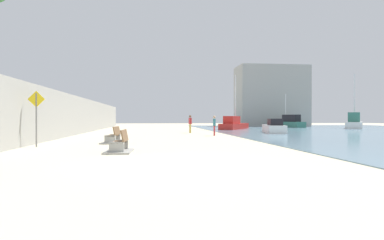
% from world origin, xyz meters
% --- Properties ---
extents(ground_plane, '(120.00, 120.00, 0.00)m').
position_xyz_m(ground_plane, '(0.00, 18.00, 0.00)').
color(ground_plane, beige).
extents(seawall, '(0.80, 64.00, 3.38)m').
position_xyz_m(seawall, '(-7.50, 18.00, 1.69)').
color(seawall, '#9E9E99').
rests_on(seawall, ground).
extents(bench_near, '(1.19, 2.15, 0.98)m').
position_xyz_m(bench_near, '(-2.00, 3.91, 0.23)').
color(bench_near, '#9E9E99').
rests_on(bench_near, ground).
extents(bench_far, '(1.30, 2.20, 0.98)m').
position_xyz_m(bench_far, '(-2.88, 9.25, 0.23)').
color(bench_far, '#9E9E99').
rests_on(bench_far, ground).
extents(person_walking, '(0.29, 0.49, 1.75)m').
position_xyz_m(person_walking, '(3.08, 21.73, 1.03)').
color(person_walking, gold).
rests_on(person_walking, ground).
extents(person_standing, '(0.22, 0.53, 1.65)m').
position_xyz_m(person_standing, '(4.50, 16.46, 0.96)').
color(person_standing, '#B22D33').
rests_on(person_standing, ground).
extents(boat_outer, '(2.69, 5.53, 1.37)m').
position_xyz_m(boat_outer, '(11.04, 20.25, 0.55)').
color(boat_outer, white).
rests_on(boat_outer, water_bay).
extents(boat_far_right, '(3.72, 6.45, 5.13)m').
position_xyz_m(boat_far_right, '(20.00, 38.21, 0.75)').
color(boat_far_right, '#337060').
rests_on(boat_far_right, water_bay).
extents(boat_far_left, '(5.41, 7.49, 7.04)m').
position_xyz_m(boat_far_left, '(9.74, 31.03, 0.66)').
color(boat_far_left, red).
rests_on(boat_far_left, water_bay).
extents(boat_distant, '(5.10, 6.22, 7.63)m').
position_xyz_m(boat_distant, '(26.57, 31.62, 0.84)').
color(boat_distant, white).
rests_on(boat_distant, water_bay).
extents(pedestrian_sign, '(0.85, 0.08, 2.86)m').
position_xyz_m(pedestrian_sign, '(-6.47, 7.01, 1.77)').
color(pedestrian_sign, slate).
rests_on(pedestrian_sign, ground).
extents(harbor_building, '(12.00, 6.00, 10.49)m').
position_xyz_m(harbor_building, '(20.15, 46.00, 5.25)').
color(harbor_building, '#9E9E99').
rests_on(harbor_building, ground).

